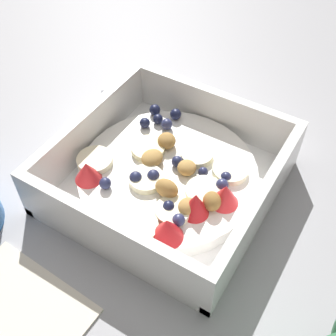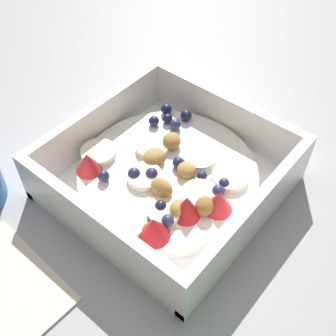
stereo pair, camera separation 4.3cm
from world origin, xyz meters
name	(u,v)px [view 1 (the left image)]	position (x,y,z in m)	size (l,w,h in m)	color
ground_plane	(143,191)	(0.00, 0.00, 0.00)	(2.40, 2.40, 0.00)	#9E9EA3
fruit_bowl	(168,176)	(0.02, -0.02, 0.02)	(0.21, 0.21, 0.06)	white
spoon	(194,101)	(0.15, 0.02, 0.00)	(0.08, 0.17, 0.01)	silver
folded_napkin	(0,328)	(-0.18, 0.02, 0.00)	(0.12, 0.12, 0.01)	silver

